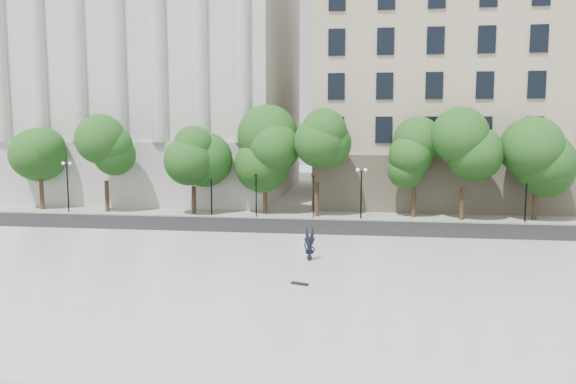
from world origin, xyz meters
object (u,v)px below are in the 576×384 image
traffic_light_east (313,174)px  person_lying (310,256)px  traffic_light_west (256,173)px  skateboard (300,284)px

traffic_light_east → person_lying: size_ratio=2.40×
traffic_light_west → traffic_light_east: traffic_light_west is taller
traffic_light_west → traffic_light_east: bearing=0.0°
traffic_light_east → skateboard: 20.05m
skateboard → person_lying: bearing=110.4°
traffic_light_east → skateboard: traffic_light_east is taller
person_lying → skateboard: 4.56m
person_lying → skateboard: (-0.02, -4.55, -0.19)m
person_lying → skateboard: person_lying is taller
traffic_light_east → person_lying: (1.14, -15.22, -2.92)m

